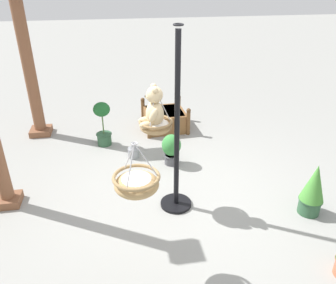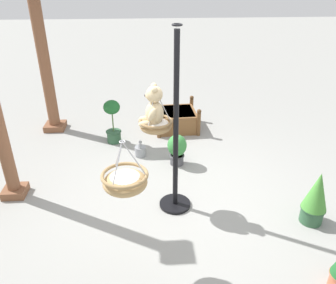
% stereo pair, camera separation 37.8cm
% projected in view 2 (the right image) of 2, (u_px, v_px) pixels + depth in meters
% --- Properties ---
extents(ground_plane, '(40.00, 40.00, 0.00)m').
position_uv_depth(ground_plane, '(175.00, 198.00, 4.91)').
color(ground_plane, gray).
extents(display_pole_central, '(0.44, 0.44, 2.47)m').
position_uv_depth(display_pole_central, '(176.00, 158.00, 4.41)').
color(display_pole_central, black).
rests_on(display_pole_central, ground).
extents(hanging_basket_with_teddy, '(0.44, 0.44, 0.57)m').
position_uv_depth(hanging_basket_with_teddy, '(156.00, 125.00, 4.33)').
color(hanging_basket_with_teddy, '#A37F51').
extents(teddy_bear, '(0.37, 0.33, 0.54)m').
position_uv_depth(teddy_bear, '(153.00, 108.00, 4.22)').
color(teddy_bear, '#D1B789').
extents(hanging_basket_left_high, '(0.47, 0.47, 0.56)m').
position_uv_depth(hanging_basket_left_high, '(125.00, 181.00, 3.30)').
color(hanging_basket_left_high, tan).
extents(greenhouse_pillar_right, '(0.43, 0.43, 2.85)m').
position_uv_depth(greenhouse_pillar_right, '(45.00, 64.00, 6.39)').
color(greenhouse_pillar_right, brown).
rests_on(greenhouse_pillar_right, ground).
extents(wooden_planter_box, '(0.92, 0.92, 0.56)m').
position_uv_depth(wooden_planter_box, '(176.00, 119.00, 6.96)').
color(wooden_planter_box, brown).
rests_on(wooden_planter_box, ground).
extents(potted_plant_flowering_red, '(0.31, 0.31, 0.85)m').
position_uv_depth(potted_plant_flowering_red, '(113.00, 120.00, 6.29)').
color(potted_plant_flowering_red, '#2D5638').
rests_on(potted_plant_flowering_red, ground).
extents(potted_plant_tall_leafy, '(0.33, 0.33, 0.55)m').
position_uv_depth(potted_plant_tall_leafy, '(177.00, 148.00, 5.63)').
color(potted_plant_tall_leafy, '#4C4C51').
rests_on(potted_plant_tall_leafy, ground).
extents(potted_plant_conical_shrub, '(0.32, 0.32, 0.76)m').
position_uv_depth(potted_plant_conical_shrub, '(316.00, 198.00, 4.28)').
color(potted_plant_conical_shrub, '#2D5638').
rests_on(potted_plant_conical_shrub, ground).
extents(watering_can, '(0.35, 0.20, 0.30)m').
position_uv_depth(watering_can, '(140.00, 150.00, 5.98)').
color(watering_can, gray).
rests_on(watering_can, ground).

